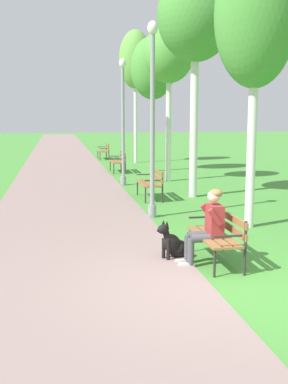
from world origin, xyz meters
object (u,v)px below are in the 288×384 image
Objects in this scene: person_seated_on_near_bench at (208,224)px; lamp_post_near at (152,119)px; park_bench_near at (219,233)px; birch_tree_fifth at (153,69)px; park_bench_mid at (151,181)px; birch_tree_third at (196,18)px; park_bench_far at (119,160)px; birch_tree_second at (256,17)px; lamp_post_mid at (123,121)px; birch_tree_sixth at (135,60)px; dog_black at (174,244)px; park_bench_furthest at (104,150)px; birch_tree_fourth at (169,55)px.

lamp_post_near is (-0.18, 3.80, 1.66)m from person_seated_on_near_bench.
birch_tree_fifth reaches higher than park_bench_near.
park_bench_mid is 0.23× the size of birch_tree_third.
park_bench_near and park_bench_far have the same top height.
birch_tree_fifth is (-0.03, 10.72, -0.08)m from birch_tree_second.
park_bench_far is 4.22m from lamp_post_mid.
lamp_post_near is at bearing 92.65° from person_seated_on_near_bench.
birch_tree_sixth is at bearing 90.55° from birch_tree_second.
person_seated_on_near_bench is at bearing -37.23° from dog_black.
park_bench_furthest is 15.61m from lamp_post_near.
park_bench_near is 4.19m from lamp_post_near.
park_bench_far is 0.26× the size of birch_tree_fifth.
birch_tree_fourth is at bearing 73.61° from lamp_post_near.
park_bench_mid is (0.09, 6.29, 0.00)m from park_bench_near.
lamp_post_mid is at bearing -156.70° from birch_tree_fourth.
park_bench_near is at bearing -96.43° from birch_tree_fifth.
person_seated_on_near_bench reaches higher than park_bench_near.
birch_tree_second is at bearing -74.77° from lamp_post_mid.
lamp_post_mid is 0.76× the size of birch_tree_fifth.
person_seated_on_near_bench is 0.28× the size of lamp_post_near.
birch_tree_second reaches higher than lamp_post_near.
dog_black is 0.17× the size of lamp_post_near.
park_bench_mid is 0.23× the size of birch_tree_sixth.
park_bench_near is 0.33× the size of lamp_post_near.
lamp_post_near is at bearing -100.56° from park_bench_mid.
dog_black is 0.12× the size of birch_tree_third.
birch_tree_third is 6.73m from birch_tree_fifth.
park_bench_far is 9.43m from lamp_post_near.
birch_tree_second is 4.10m from birch_tree_third.
lamp_post_near reaches higher than lamp_post_mid.
lamp_post_near is (-0.38, 3.75, 1.83)m from park_bench_near.
birch_tree_sixth is (1.27, 10.72, 4.58)m from park_bench_mid.
dog_black is (-0.69, 0.31, -0.25)m from park_bench_near.
birch_tree_third reaches higher than park_bench_near.
dog_black is at bearing 155.41° from park_bench_near.
lamp_post_near is 5.40m from lamp_post_mid.
birch_tree_sixth reaches higher than lamp_post_near.
park_bench_mid is 11.73m from birch_tree_sixth.
park_bench_far is at bearing 89.13° from person_seated_on_near_bench.
park_bench_far is 0.35× the size of lamp_post_mid.
dog_black is at bearing 142.77° from person_seated_on_near_bench.
lamp_post_mid reaches higher than park_bench_furthest.
birch_tree_fifth is (1.48, 0.09, 3.82)m from park_bench_far.
birch_tree_sixth is at bearing 82.50° from lamp_post_near.
birch_tree_third is at bearing -57.90° from lamp_post_mid.
person_seated_on_near_bench is 0.22× the size of birch_tree_fifth.
birch_tree_third is 0.99× the size of birch_tree_sixth.
lamp_post_near is 4.24m from birch_tree_third.
park_bench_near is 10.79m from birch_tree_fourth.
birch_tree_third is (1.38, 6.40, 4.63)m from park_bench_near.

